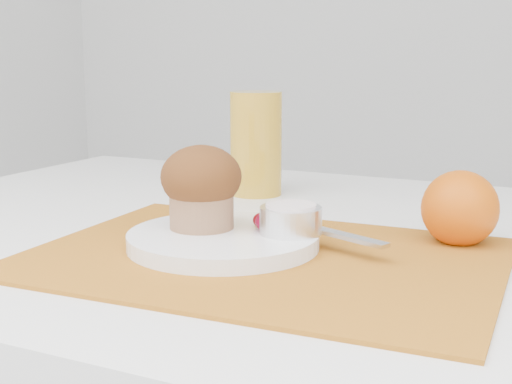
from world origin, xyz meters
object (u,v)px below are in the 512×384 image
at_px(plate, 223,240).
at_px(juice_glass, 256,144).
at_px(orange, 460,209).
at_px(muffin, 201,186).

xyz_separation_m(plate, juice_glass, (-0.10, 0.29, 0.06)).
height_order(orange, juice_glass, juice_glass).
bearing_deg(orange, plate, -149.37).
xyz_separation_m(orange, juice_glass, (-0.32, 0.16, 0.03)).
xyz_separation_m(orange, muffin, (-0.25, -0.12, 0.03)).
relative_size(orange, muffin, 0.92).
bearing_deg(plate, juice_glass, 109.47).
height_order(plate, juice_glass, juice_glass).
distance_m(plate, juice_glass, 0.32).
bearing_deg(orange, muffin, -153.82).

